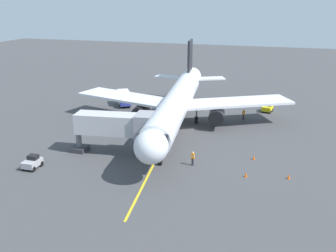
% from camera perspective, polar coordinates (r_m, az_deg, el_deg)
% --- Properties ---
extents(ground_plane, '(220.00, 220.00, 0.00)m').
position_cam_1_polar(ground_plane, '(57.15, 2.81, -0.57)').
color(ground_plane, '#424244').
extents(apron_lead_in_line, '(5.24, 39.72, 0.01)m').
position_cam_1_polar(apron_lead_in_line, '(52.34, -0.43, -2.37)').
color(apron_lead_in_line, yellow).
rests_on(apron_lead_in_line, ground).
extents(airplane, '(34.53, 40.32, 11.50)m').
position_cam_1_polar(airplane, '(56.86, 1.42, 3.56)').
color(airplane, silver).
rests_on(airplane, ground).
extents(jet_bridge, '(11.52, 4.18, 5.40)m').
position_cam_1_polar(jet_bridge, '(47.49, -7.02, 0.09)').
color(jet_bridge, '#B7B7BC').
rests_on(jet_bridge, ground).
extents(ground_crew_marshaller, '(0.41, 0.26, 1.71)m').
position_cam_1_polar(ground_crew_marshaller, '(44.94, 3.69, -4.81)').
color(ground_crew_marshaller, '#23232D').
rests_on(ground_crew_marshaller, ground).
extents(ground_crew_wing_walker, '(0.47, 0.45, 1.71)m').
position_cam_1_polar(ground_crew_wing_walker, '(62.65, 11.16, 1.66)').
color(ground_crew_wing_walker, '#23232D').
rests_on(ground_crew_wing_walker, ground).
extents(tug_near_nose, '(1.97, 2.56, 1.50)m').
position_cam_1_polar(tug_near_nose, '(68.22, 14.57, 2.63)').
color(tug_near_nose, yellow).
rests_on(tug_near_nose, ground).
extents(box_truck_portside, '(4.05, 4.95, 2.62)m').
position_cam_1_polar(box_truck_portside, '(70.34, -6.55, 4.15)').
color(box_truck_portside, '#2D3899').
rests_on(box_truck_portside, ground).
extents(tug_starboard_side, '(1.60, 2.34, 1.50)m').
position_cam_1_polar(tug_starboard_side, '(46.92, -19.51, -5.11)').
color(tug_starboard_side, '#9E9EA3').
rests_on(tug_starboard_side, ground).
extents(safety_cone_nose_left, '(0.32, 0.32, 0.55)m').
position_cam_1_polar(safety_cone_nose_left, '(47.80, 12.63, -4.57)').
color(safety_cone_nose_left, '#F2590F').
rests_on(safety_cone_nose_left, ground).
extents(safety_cone_nose_right, '(0.32, 0.32, 0.55)m').
position_cam_1_polar(safety_cone_nose_right, '(43.15, 11.49, -7.09)').
color(safety_cone_nose_right, '#F2590F').
rests_on(safety_cone_nose_right, ground).
extents(safety_cone_wing_port, '(0.32, 0.32, 0.55)m').
position_cam_1_polar(safety_cone_wing_port, '(43.86, 17.49, -7.17)').
color(safety_cone_wing_port, '#F2590F').
rests_on(safety_cone_wing_port, ground).
extents(safety_cone_wing_starboard, '(0.32, 0.32, 0.55)m').
position_cam_1_polar(safety_cone_wing_starboard, '(46.99, 3.81, -4.55)').
color(safety_cone_wing_starboard, '#F2590F').
rests_on(safety_cone_wing_starboard, ground).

